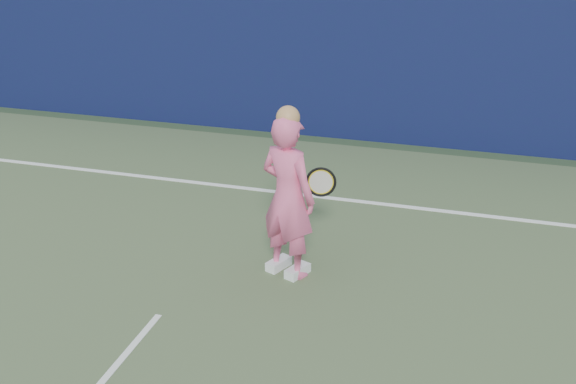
% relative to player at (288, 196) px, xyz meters
% --- Properties ---
extents(ground, '(80.00, 80.00, 0.00)m').
position_rel_player_xyz_m(ground, '(-0.88, -2.09, -0.82)').
color(ground, '#2C3F26').
rests_on(ground, ground).
extents(backstop_wall, '(24.00, 0.40, 2.50)m').
position_rel_player_xyz_m(backstop_wall, '(-0.88, 4.41, 0.43)').
color(backstop_wall, '#0D183C').
rests_on(backstop_wall, ground).
extents(player, '(0.70, 0.58, 1.71)m').
position_rel_player_xyz_m(player, '(0.00, 0.00, 0.00)').
color(player, pink).
rests_on(player, ground).
extents(racket, '(0.58, 0.13, 0.31)m').
position_rel_player_xyz_m(racket, '(0.18, 0.45, -0.01)').
color(racket, black).
rests_on(racket, ground).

